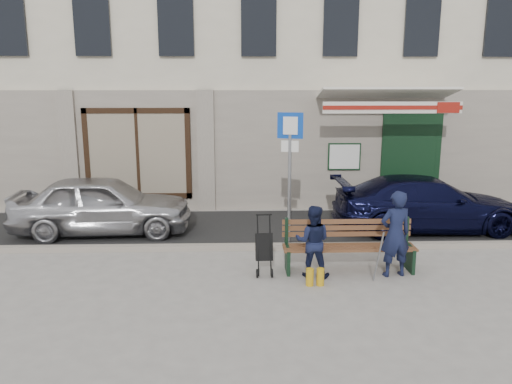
{
  "coord_description": "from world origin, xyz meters",
  "views": [
    {
      "loc": [
        -0.47,
        -8.32,
        3.34
      ],
      "look_at": [
        -0.17,
        1.6,
        1.2
      ],
      "focal_mm": 35.0,
      "sensor_mm": 36.0,
      "label": 1
    }
  ],
  "objects_px": {
    "car_navy": "(427,203)",
    "stroller": "(264,248)",
    "bench": "(346,247)",
    "man": "(395,234)",
    "parking_sign": "(290,158)",
    "car_silver": "(103,205)",
    "woman": "(313,241)"
  },
  "relations": [
    {
      "from": "bench",
      "to": "woman",
      "type": "height_order",
      "value": "woman"
    },
    {
      "from": "car_navy",
      "to": "man",
      "type": "relative_size",
      "value": 2.8
    },
    {
      "from": "bench",
      "to": "stroller",
      "type": "xyz_separation_m",
      "value": [
        -1.5,
        -0.08,
        0.02
      ]
    },
    {
      "from": "car_navy",
      "to": "bench",
      "type": "height_order",
      "value": "car_navy"
    },
    {
      "from": "parking_sign",
      "to": "stroller",
      "type": "bearing_deg",
      "value": -98.56
    },
    {
      "from": "man",
      "to": "parking_sign",
      "type": "bearing_deg",
      "value": -54.89
    },
    {
      "from": "bench",
      "to": "man",
      "type": "distance_m",
      "value": 0.9
    },
    {
      "from": "parking_sign",
      "to": "car_silver",
      "type": "bearing_deg",
      "value": 177.92
    },
    {
      "from": "bench",
      "to": "man",
      "type": "relative_size",
      "value": 1.55
    },
    {
      "from": "car_navy",
      "to": "car_silver",
      "type": "bearing_deg",
      "value": 90.13
    },
    {
      "from": "car_navy",
      "to": "bench",
      "type": "xyz_separation_m",
      "value": [
        -2.42,
        -2.58,
        -0.17
      ]
    },
    {
      "from": "parking_sign",
      "to": "car_navy",
      "type": "bearing_deg",
      "value": 32.65
    },
    {
      "from": "car_navy",
      "to": "stroller",
      "type": "distance_m",
      "value": 4.75
    },
    {
      "from": "car_navy",
      "to": "parking_sign",
      "type": "bearing_deg",
      "value": 109.2
    },
    {
      "from": "woman",
      "to": "stroller",
      "type": "relative_size",
      "value": 1.21
    },
    {
      "from": "parking_sign",
      "to": "man",
      "type": "xyz_separation_m",
      "value": [
        1.71,
        -1.66,
        -1.11
      ]
    },
    {
      "from": "car_silver",
      "to": "parking_sign",
      "type": "distance_m",
      "value": 4.46
    },
    {
      "from": "man",
      "to": "bench",
      "type": "bearing_deg",
      "value": -29.3
    },
    {
      "from": "car_silver",
      "to": "parking_sign",
      "type": "bearing_deg",
      "value": -108.13
    },
    {
      "from": "parking_sign",
      "to": "man",
      "type": "distance_m",
      "value": 2.64
    },
    {
      "from": "car_navy",
      "to": "woman",
      "type": "xyz_separation_m",
      "value": [
        -3.08,
        -2.82,
        0.01
      ]
    },
    {
      "from": "man",
      "to": "stroller",
      "type": "distance_m",
      "value": 2.33
    },
    {
      "from": "car_navy",
      "to": "stroller",
      "type": "bearing_deg",
      "value": 123.79
    },
    {
      "from": "parking_sign",
      "to": "woman",
      "type": "height_order",
      "value": "parking_sign"
    },
    {
      "from": "car_silver",
      "to": "parking_sign",
      "type": "height_order",
      "value": "parking_sign"
    },
    {
      "from": "car_navy",
      "to": "woman",
      "type": "height_order",
      "value": "woman"
    },
    {
      "from": "bench",
      "to": "stroller",
      "type": "relative_size",
      "value": 2.25
    },
    {
      "from": "car_navy",
      "to": "stroller",
      "type": "relative_size",
      "value": 4.07
    },
    {
      "from": "car_navy",
      "to": "parking_sign",
      "type": "xyz_separation_m",
      "value": [
        -3.34,
        -1.19,
        1.26
      ]
    },
    {
      "from": "parking_sign",
      "to": "stroller",
      "type": "height_order",
      "value": "parking_sign"
    },
    {
      "from": "bench",
      "to": "parking_sign",
      "type": "bearing_deg",
      "value": 123.32
    },
    {
      "from": "stroller",
      "to": "bench",
      "type": "bearing_deg",
      "value": 0.59
    }
  ]
}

